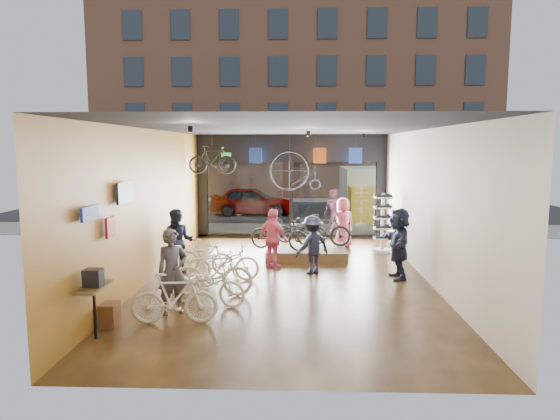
{
  "coord_description": "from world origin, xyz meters",
  "views": [
    {
      "loc": [
        0.25,
        -12.52,
        3.34
      ],
      "look_at": [
        -0.25,
        1.4,
        1.59
      ],
      "focal_mm": 32.0,
      "sensor_mm": 36.0,
      "label": 1
    }
  ],
  "objects_px": {
    "floor_bike_5": "(205,257)",
    "display_bike_right": "(301,230)",
    "floor_bike_4": "(223,263)",
    "display_bike_left": "(279,234)",
    "street_car": "(252,201)",
    "customer_2": "(273,239)",
    "customer_5": "(399,243)",
    "hung_bike": "(212,160)",
    "floor_bike_1": "(174,298)",
    "box_truck": "(366,193)",
    "customer_1": "(178,242)",
    "customer_4": "(343,223)",
    "floor_bike_3": "(213,273)",
    "display_platform": "(306,252)",
    "floor_bike_2": "(207,284)",
    "sunglasses_rack": "(383,223)",
    "customer_0": "(173,271)",
    "penny_farthing": "(297,172)",
    "display_bike_mid": "(324,230)",
    "customer_3": "(313,245)"
  },
  "relations": [
    {
      "from": "customer_2",
      "to": "customer_3",
      "type": "xyz_separation_m",
      "value": [
        1.07,
        -0.54,
        -0.06
      ]
    },
    {
      "from": "floor_bike_2",
      "to": "customer_2",
      "type": "distance_m",
      "value": 3.54
    },
    {
      "from": "display_bike_right",
      "to": "display_bike_left",
      "type": "bearing_deg",
      "value": 158.53
    },
    {
      "from": "floor_bike_2",
      "to": "hung_bike",
      "type": "relative_size",
      "value": 1.09
    },
    {
      "from": "street_car",
      "to": "sunglasses_rack",
      "type": "bearing_deg",
      "value": -150.26
    },
    {
      "from": "display_platform",
      "to": "customer_2",
      "type": "relative_size",
      "value": 1.44
    },
    {
      "from": "floor_bike_5",
      "to": "customer_0",
      "type": "relative_size",
      "value": 0.91
    },
    {
      "from": "penny_farthing",
      "to": "display_bike_right",
      "type": "bearing_deg",
      "value": -84.53
    },
    {
      "from": "display_platform",
      "to": "sunglasses_rack",
      "type": "bearing_deg",
      "value": 17.74
    },
    {
      "from": "display_bike_mid",
      "to": "display_bike_right",
      "type": "height_order",
      "value": "display_bike_mid"
    },
    {
      "from": "floor_bike_4",
      "to": "customer_3",
      "type": "distance_m",
      "value": 2.43
    },
    {
      "from": "customer_1",
      "to": "penny_farthing",
      "type": "bearing_deg",
      "value": 52.45
    },
    {
      "from": "floor_bike_2",
      "to": "customer_5",
      "type": "relative_size",
      "value": 0.95
    },
    {
      "from": "floor_bike_1",
      "to": "floor_bike_5",
      "type": "distance_m",
      "value": 3.72
    },
    {
      "from": "display_bike_right",
      "to": "customer_2",
      "type": "distance_m",
      "value": 2.26
    },
    {
      "from": "display_bike_right",
      "to": "sunglasses_rack",
      "type": "height_order",
      "value": "sunglasses_rack"
    },
    {
      "from": "floor_bike_5",
      "to": "floor_bike_4",
      "type": "bearing_deg",
      "value": -126.04
    },
    {
      "from": "floor_bike_3",
      "to": "display_platform",
      "type": "xyz_separation_m",
      "value": [
        2.16,
        4.11,
        -0.39
      ]
    },
    {
      "from": "floor_bike_1",
      "to": "customer_4",
      "type": "relative_size",
      "value": 0.98
    },
    {
      "from": "box_truck",
      "to": "floor_bike_2",
      "type": "bearing_deg",
      "value": -111.07
    },
    {
      "from": "street_car",
      "to": "customer_5",
      "type": "height_order",
      "value": "customer_5"
    },
    {
      "from": "floor_bike_4",
      "to": "customer_3",
      "type": "bearing_deg",
      "value": -78.67
    },
    {
      "from": "customer_1",
      "to": "customer_4",
      "type": "bearing_deg",
      "value": 37.77
    },
    {
      "from": "floor_bike_1",
      "to": "display_platform",
      "type": "height_order",
      "value": "floor_bike_1"
    },
    {
      "from": "box_truck",
      "to": "display_platform",
      "type": "bearing_deg",
      "value": -109.09
    },
    {
      "from": "sunglasses_rack",
      "to": "customer_1",
      "type": "bearing_deg",
      "value": -159.46
    },
    {
      "from": "floor_bike_1",
      "to": "street_car",
      "type": "bearing_deg",
      "value": -5.45
    },
    {
      "from": "display_platform",
      "to": "sunglasses_rack",
      "type": "height_order",
      "value": "sunglasses_rack"
    },
    {
      "from": "street_car",
      "to": "box_truck",
      "type": "distance_m",
      "value": 5.6
    },
    {
      "from": "customer_2",
      "to": "customer_5",
      "type": "xyz_separation_m",
      "value": [
        3.25,
        -0.93,
        0.07
      ]
    },
    {
      "from": "street_car",
      "to": "floor_bike_5",
      "type": "xyz_separation_m",
      "value": [
        -0.15,
        -11.7,
        -0.23
      ]
    },
    {
      "from": "customer_0",
      "to": "hung_bike",
      "type": "bearing_deg",
      "value": 60.71
    },
    {
      "from": "customer_2",
      "to": "customer_5",
      "type": "relative_size",
      "value": 0.92
    },
    {
      "from": "floor_bike_1",
      "to": "display_bike_left",
      "type": "distance_m",
      "value": 5.8
    },
    {
      "from": "customer_5",
      "to": "street_car",
      "type": "bearing_deg",
      "value": -159.5
    },
    {
      "from": "customer_5",
      "to": "hung_bike",
      "type": "xyz_separation_m",
      "value": [
        -5.45,
        4.14,
        2.02
      ]
    },
    {
      "from": "hung_bike",
      "to": "display_platform",
      "type": "bearing_deg",
      "value": -123.11
    },
    {
      "from": "floor_bike_4",
      "to": "display_platform",
      "type": "bearing_deg",
      "value": -45.49
    },
    {
      "from": "customer_4",
      "to": "floor_bike_5",
      "type": "bearing_deg",
      "value": 19.67
    },
    {
      "from": "floor_bike_4",
      "to": "hung_bike",
      "type": "height_order",
      "value": "hung_bike"
    },
    {
      "from": "street_car",
      "to": "display_bike_right",
      "type": "height_order",
      "value": "street_car"
    },
    {
      "from": "customer_0",
      "to": "customer_4",
      "type": "xyz_separation_m",
      "value": [
        4.02,
        6.84,
        -0.03
      ]
    },
    {
      "from": "display_bike_left",
      "to": "penny_farthing",
      "type": "bearing_deg",
      "value": 8.28
    },
    {
      "from": "floor_bike_5",
      "to": "display_bike_right",
      "type": "xyz_separation_m",
      "value": [
        2.55,
        2.81,
        0.26
      ]
    },
    {
      "from": "street_car",
      "to": "display_bike_left",
      "type": "height_order",
      "value": "street_car"
    },
    {
      "from": "display_bike_mid",
      "to": "customer_1",
      "type": "xyz_separation_m",
      "value": [
        -3.97,
        -2.28,
        0.06
      ]
    },
    {
      "from": "floor_bike_5",
      "to": "street_car",
      "type": "bearing_deg",
      "value": 13.81
    },
    {
      "from": "sunglasses_rack",
      "to": "display_bike_right",
      "type": "bearing_deg",
      "value": 177.59
    },
    {
      "from": "customer_1",
      "to": "penny_farthing",
      "type": "distance_m",
      "value": 5.44
    },
    {
      "from": "display_bike_right",
      "to": "customer_1",
      "type": "distance_m",
      "value": 4.29
    }
  ]
}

